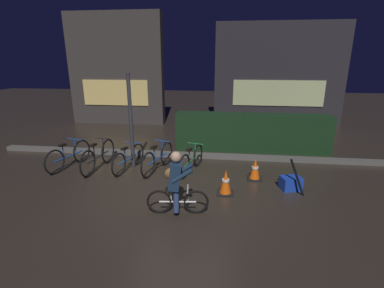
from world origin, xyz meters
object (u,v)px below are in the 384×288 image
parked_bike_leftmost (69,156)px  parked_bike_left_mid (98,156)px  cyclist (176,183)px  closed_umbrella (297,177)px  parked_bike_center_left (129,158)px  parked_bike_center_right (158,158)px  traffic_cone_far (255,169)px  street_post (131,122)px  blue_crate (291,183)px  traffic_cone_near (226,182)px  parked_bike_right_mid (192,160)px

parked_bike_leftmost → parked_bike_left_mid: size_ratio=0.91×
cyclist → closed_umbrella: size_ratio=1.47×
parked_bike_center_left → parked_bike_center_right: bearing=-73.5°
parked_bike_left_mid → traffic_cone_far: bearing=-86.8°
street_post → blue_crate: street_post is taller
traffic_cone_near → cyclist: cyclist is taller
street_post → traffic_cone_far: (3.22, -0.42, -1.00)m
traffic_cone_far → blue_crate: (0.76, -0.48, -0.10)m
street_post → parked_bike_leftmost: (-1.71, -0.25, -0.92)m
parked_bike_left_mid → cyclist: size_ratio=1.37×
blue_crate → cyclist: bearing=-151.1°
parked_bike_leftmost → traffic_cone_near: bearing=-88.6°
traffic_cone_far → cyclist: (-1.63, -1.80, 0.37)m
parked_bike_right_mid → cyclist: bearing=-165.2°
parked_bike_right_mid → blue_crate: size_ratio=3.37×
parked_bike_left_mid → parked_bike_center_left: size_ratio=1.16×
street_post → parked_bike_leftmost: 1.96m
parked_bike_center_right → parked_bike_right_mid: 0.89m
parked_bike_center_left → parked_bike_center_right: parked_bike_center_right is taller
parked_bike_center_right → traffic_cone_far: parked_bike_center_right is taller
parked_bike_leftmost → traffic_cone_far: size_ratio=2.95×
street_post → parked_bike_center_right: (0.73, -0.17, -0.91)m
parked_bike_right_mid → closed_umbrella: 2.63m
blue_crate → closed_umbrella: size_ratio=0.52×
parked_bike_left_mid → parked_bike_leftmost: bearing=94.6°
parked_bike_center_left → closed_umbrella: (4.09, -0.94, 0.08)m
parked_bike_center_left → parked_bike_right_mid: parked_bike_right_mid is taller
parked_bike_center_right → traffic_cone_far: 2.50m
parked_bike_left_mid → parked_bike_right_mid: parked_bike_left_mid is taller
traffic_cone_near → closed_umbrella: 1.54m
traffic_cone_near → traffic_cone_far: traffic_cone_near is taller
closed_umbrella → parked_bike_center_left: bearing=2.9°
parked_bike_left_mid → closed_umbrella: size_ratio=2.02×
parked_bike_center_left → traffic_cone_far: bearing=-79.9°
parked_bike_center_right → traffic_cone_far: bearing=-79.9°
traffic_cone_far → closed_umbrella: size_ratio=0.62×
parked_bike_left_mid → closed_umbrella: 4.98m
traffic_cone_near → blue_crate: bearing=15.3°
traffic_cone_near → blue_crate: size_ratio=1.26×
parked_bike_left_mid → cyclist: bearing=-123.2°
parked_bike_leftmost → cyclist: (3.30, -1.97, 0.29)m
traffic_cone_far → parked_bike_center_left: bearing=176.3°
blue_crate → traffic_cone_far: bearing=147.8°
traffic_cone_near → parked_bike_center_left: bearing=157.0°
parked_bike_center_right → blue_crate: size_ratio=3.62×
traffic_cone_far → parked_bike_center_right: bearing=174.3°
street_post → parked_bike_center_left: 0.96m
street_post → parked_bike_left_mid: street_post is taller
parked_bike_center_left → parked_bike_right_mid: 1.67m
parked_bike_leftmost → cyclist: bearing=-105.5°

